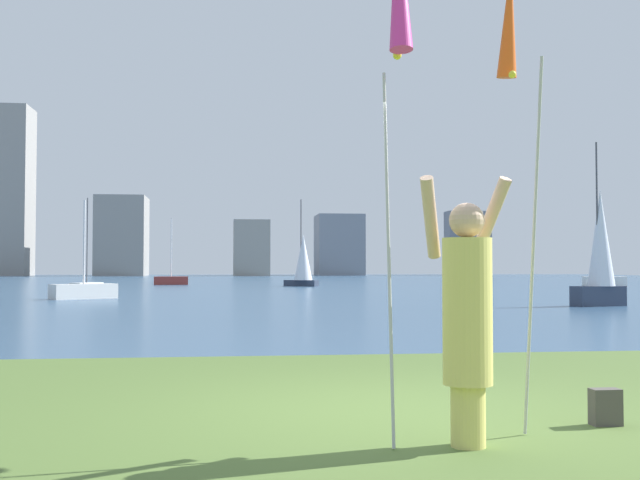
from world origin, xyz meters
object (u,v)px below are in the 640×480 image
Objects in this scene: kite_flag_right at (510,32)px; sailboat_2 at (87,285)px; sailboat_1 at (171,280)px; sailboat_6 at (600,251)px; sailboat_3 at (303,260)px; sailboat_0 at (84,291)px; sailboat_7 at (604,281)px; person at (467,312)px; bag at (605,407)px.

kite_flag_right is 37.49m from sailboat_2.
sailboat_1 is 35.85m from sailboat_6.
sailboat_3 is (2.70, 44.37, -1.43)m from kite_flag_right.
sailboat_3 reaches higher than sailboat_6.
sailboat_1 reaches higher than sailboat_0.
sailboat_7 is (12.11, 23.23, -1.43)m from sailboat_6.
kite_flag_right is 44.47m from sailboat_3.
person is at bearing -119.46° from sailboat_6.
sailboat_2 is at bearing 137.02° from sailboat_6.
sailboat_0 is 33.70m from sailboat_7.
sailboat_7 is at bearing 61.89° from kite_flag_right.
sailboat_0 is at bearing 111.70° from person.
sailboat_3 is 27.43m from sailboat_6.
sailboat_1 is 0.96× the size of sailboat_2.
sailboat_2 is 0.86× the size of sailboat_3.
sailboat_3 is at bearing 60.52° from sailboat_0.
sailboat_3 is (8.96, -5.51, 1.39)m from sailboat_1.
sailboat_1 is 29.55m from sailboat_7.
person is at bearing -135.68° from kite_flag_right.
sailboat_1 is at bearing 102.36° from person.
person is 1.65m from bag.
sailboat_7 is (19.27, -3.25, -1.37)m from sailboat_3.
kite_flag_right is at bearing -72.76° from sailboat_0.
sailboat_6 is (9.08, 17.85, 1.64)m from bag.
sailboat_3 reaches higher than sailboat_2.
sailboat_0 reaches higher than kite_flag_right.
sailboat_0 is 24.37m from sailboat_1.
kite_flag_right is at bearing -177.32° from bag.
sailboat_6 reaches higher than sailboat_7.
sailboat_0 is at bearing 107.24° from kite_flag_right.
sailboat_6 reaches higher than sailboat_0.
sailboat_1 is at bearing 98.04° from bag.
sailboat_0 is 0.79× the size of sailboat_2.
person is at bearing -75.99° from sailboat_2.
kite_flag_right is 0.70× the size of sailboat_6.
sailboat_0 is (-7.39, 26.10, -0.62)m from person.
kite_flag_right is 20.47m from sailboat_6.
sailboat_6 is (9.86, 17.89, -1.37)m from kite_flag_right.
bag is 0.05× the size of sailboat_3.
sailboat_6 is at bearing 66.43° from person.
sailboat_3 reaches higher than bag.
sailboat_6 reaches higher than bag.
sailboat_2 reaches higher than sailboat_1.
sailboat_6 reaches higher than person.
sailboat_6 is at bearing 61.14° from kite_flag_right.
bag is at bearing -73.82° from sailboat_2.
bag is at bearing -92.47° from sailboat_3.
kite_flag_right is 26.91m from sailboat_0.
bag is 0.07× the size of sailboat_7.
sailboat_2 reaches higher than sailboat_0.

